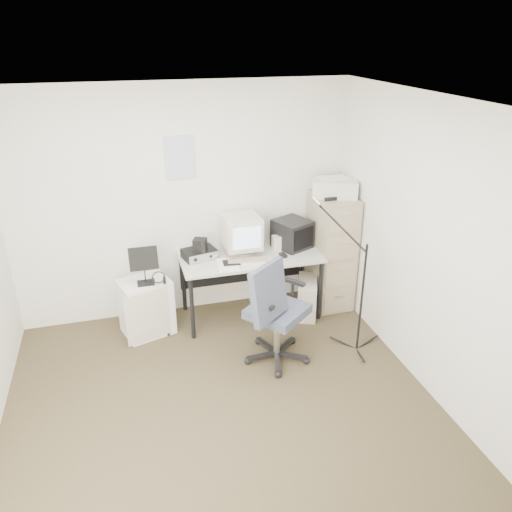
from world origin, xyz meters
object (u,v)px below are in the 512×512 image
object	(u,v)px
filing_cabinet	(331,251)
side_cart	(146,307)
office_chair	(277,309)
desk	(251,285)

from	to	relation	value
filing_cabinet	side_cart	world-z (taller)	filing_cabinet
office_chair	side_cart	xyz separation A→B (m)	(-1.17, 0.82, -0.25)
desk	side_cart	bearing A→B (deg)	-177.48
office_chair	side_cart	size ratio (longest dim) A/B	1.83
desk	side_cart	distance (m)	1.15
filing_cabinet	office_chair	xyz separation A→B (m)	(-0.93, -0.90, -0.10)
filing_cabinet	office_chair	world-z (taller)	filing_cabinet
desk	office_chair	bearing A→B (deg)	-88.52
filing_cabinet	side_cart	bearing A→B (deg)	-177.80
desk	side_cart	xyz separation A→B (m)	(-1.14, -0.05, -0.06)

